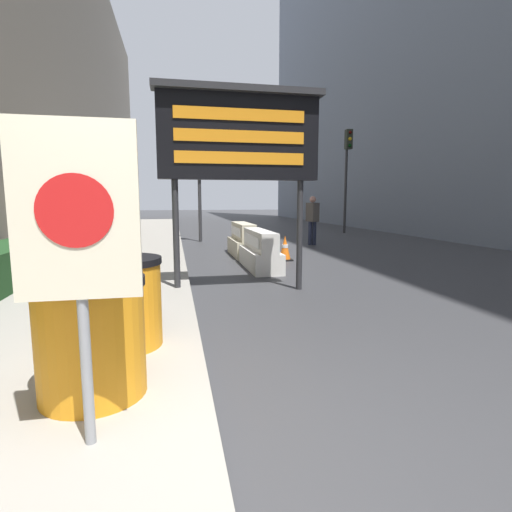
# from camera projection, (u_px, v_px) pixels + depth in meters

# --- Properties ---
(ground_plane) EXTENTS (120.00, 120.00, 0.00)m
(ground_plane) POSITION_uv_depth(u_px,v_px,m) (223.00, 469.00, 2.24)
(ground_plane) COLOR #38383A
(bare_tree) EXTENTS (1.47, 1.78, 3.10)m
(bare_tree) POSITION_uv_depth(u_px,v_px,m) (47.00, 198.00, 9.19)
(bare_tree) COLOR #4C3D2D
(bare_tree) RESTS_ON sidewalk_left
(barrel_drum_foreground) EXTENTS (0.76, 0.76, 0.84)m
(barrel_drum_foreground) POSITION_uv_depth(u_px,v_px,m) (91.00, 337.00, 2.80)
(barrel_drum_foreground) COLOR orange
(barrel_drum_foreground) RESTS_ON sidewalk_left
(barrel_drum_middle) EXTENTS (0.76, 0.76, 0.84)m
(barrel_drum_middle) POSITION_uv_depth(u_px,v_px,m) (122.00, 302.00, 3.75)
(barrel_drum_middle) COLOR orange
(barrel_drum_middle) RESTS_ON sidewalk_left
(warning_sign) EXTENTS (0.64, 0.08, 1.79)m
(warning_sign) POSITION_uv_depth(u_px,v_px,m) (77.00, 231.00, 2.10)
(warning_sign) COLOR gray
(warning_sign) RESTS_ON sidewalk_left
(message_board) EXTENTS (2.64, 0.36, 3.21)m
(message_board) POSITION_uv_depth(u_px,v_px,m) (239.00, 137.00, 6.20)
(message_board) COLOR #28282B
(message_board) RESTS_ON ground_plane
(jersey_barrier_white) EXTENTS (0.61, 1.98, 0.84)m
(jersey_barrier_white) POSITION_uv_depth(u_px,v_px,m) (260.00, 252.00, 8.73)
(jersey_barrier_white) COLOR silver
(jersey_barrier_white) RESTS_ON ground_plane
(jersey_barrier_cream) EXTENTS (0.63, 1.85, 0.88)m
(jersey_barrier_cream) POSITION_uv_depth(u_px,v_px,m) (243.00, 241.00, 10.82)
(jersey_barrier_cream) COLOR beige
(jersey_barrier_cream) RESTS_ON ground_plane
(traffic_cone_near) EXTENTS (0.35, 0.35, 0.63)m
(traffic_cone_near) POSITION_uv_depth(u_px,v_px,m) (255.00, 243.00, 11.19)
(traffic_cone_near) COLOR black
(traffic_cone_near) RESTS_ON ground_plane
(traffic_cone_mid) EXTENTS (0.35, 0.35, 0.63)m
(traffic_cone_mid) POSITION_uv_depth(u_px,v_px,m) (285.00, 248.00, 9.92)
(traffic_cone_mid) COLOR black
(traffic_cone_mid) RESTS_ON ground_plane
(traffic_light_near_curb) EXTENTS (0.28, 0.44, 3.47)m
(traffic_light_near_curb) POSITION_uv_depth(u_px,v_px,m) (199.00, 171.00, 14.09)
(traffic_light_near_curb) COLOR #2D2D30
(traffic_light_near_curb) RESTS_ON ground_plane
(traffic_light_far_side) EXTENTS (0.28, 0.44, 4.57)m
(traffic_light_far_side) POSITION_uv_depth(u_px,v_px,m) (347.00, 160.00, 17.78)
(traffic_light_far_side) COLOR #2D2D30
(traffic_light_far_side) RESTS_ON ground_plane
(pedestrian_worker) EXTENTS (0.36, 0.48, 1.62)m
(pedestrian_worker) POSITION_uv_depth(u_px,v_px,m) (312.00, 216.00, 13.29)
(pedestrian_worker) COLOR #23283D
(pedestrian_worker) RESTS_ON ground_plane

